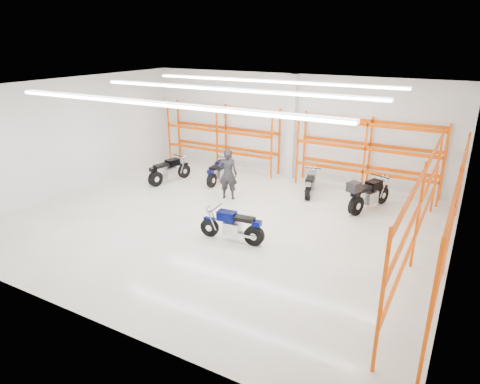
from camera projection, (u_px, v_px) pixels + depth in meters
The scene contains 12 objects.
ground at pixel (223, 222), 14.60m from camera, with size 14.00×14.00×0.00m, color beige.
room_shell at pixel (222, 127), 13.49m from camera, with size 14.02×12.02×4.51m.
motorcycle_main at pixel (234, 227), 13.09m from camera, with size 2.14×0.71×1.05m.
motorcycle_back_a at pixel (168, 171), 18.40m from camera, with size 0.89×2.19×1.09m.
motorcycle_back_b at pixel (219, 172), 18.38m from camera, with size 0.68×2.06×1.01m.
motorcycle_back_c at pixel (310, 184), 16.99m from camera, with size 0.71×1.94×0.96m.
motorcycle_back_d at pixel (367, 195), 15.40m from camera, with size 1.18×2.39×1.26m.
standing_man at pixel (228, 174), 16.41m from camera, with size 0.73×0.48×2.00m, color black.
structural_column at pixel (292, 127), 18.59m from camera, with size 0.32×0.32×4.50m, color white.
pallet_racking_back_left at pixel (221, 131), 20.04m from camera, with size 5.67×0.87×3.00m.
pallet_racking_back_right at pixel (368, 149), 16.91m from camera, with size 5.67×0.87×3.00m.
pallet_racking_side at pixel (436, 208), 11.00m from camera, with size 0.87×9.07×3.00m.
Camera 1 is at (7.04, -11.36, 5.98)m, focal length 32.00 mm.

